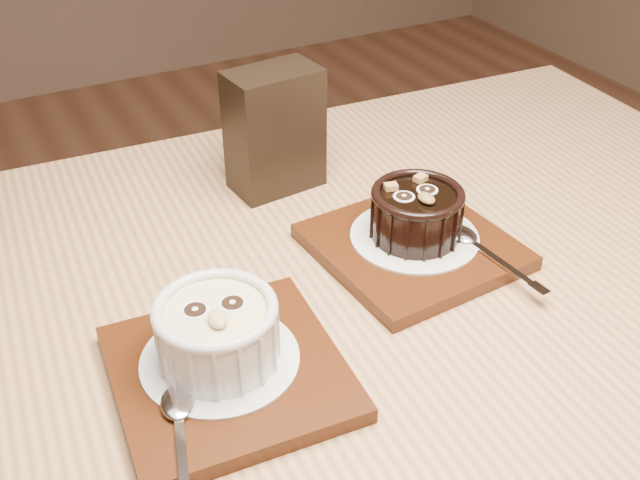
# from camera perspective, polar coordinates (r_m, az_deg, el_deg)

# --- Properties ---
(table) EXTENTS (1.25, 0.87, 0.75)m
(table) POSITION_cam_1_polar(r_m,az_deg,el_deg) (0.74, -1.31, -11.51)
(table) COLOR #986742
(table) RESTS_ON ground
(tray_left) EXTENTS (0.19, 0.19, 0.01)m
(tray_left) POSITION_cam_1_polar(r_m,az_deg,el_deg) (0.62, -6.99, -10.01)
(tray_left) COLOR #411D0A
(tray_left) RESTS_ON table
(doily_left) EXTENTS (0.13, 0.13, 0.00)m
(doily_left) POSITION_cam_1_polar(r_m,az_deg,el_deg) (0.62, -7.63, -8.97)
(doily_left) COLOR silver
(doily_left) RESTS_ON tray_left
(ramekin_white) EXTENTS (0.10, 0.10, 0.06)m
(ramekin_white) POSITION_cam_1_polar(r_m,az_deg,el_deg) (0.60, -7.86, -6.79)
(ramekin_white) COLOR silver
(ramekin_white) RESTS_ON doily_left
(spoon_left) EXTENTS (0.06, 0.14, 0.01)m
(spoon_left) POSITION_cam_1_polar(r_m,az_deg,el_deg) (0.56, -10.60, -14.59)
(spoon_left) COLOR white
(spoon_left) RESTS_ON tray_left
(tray_right) EXTENTS (0.19, 0.19, 0.01)m
(tray_right) POSITION_cam_1_polar(r_m,az_deg,el_deg) (0.76, 7.05, -0.51)
(tray_right) COLOR #411D0A
(tray_right) RESTS_ON table
(doily_right) EXTENTS (0.13, 0.13, 0.00)m
(doily_right) POSITION_cam_1_polar(r_m,az_deg,el_deg) (0.76, 7.21, 0.31)
(doily_right) COLOR silver
(doily_right) RESTS_ON tray_right
(ramekin_dark) EXTENTS (0.09, 0.09, 0.06)m
(ramekin_dark) POSITION_cam_1_polar(r_m,az_deg,el_deg) (0.74, 7.37, 2.19)
(ramekin_dark) COLOR black
(ramekin_dark) RESTS_ON doily_right
(spoon_right) EXTENTS (0.04, 0.14, 0.01)m
(spoon_right) POSITION_cam_1_polar(r_m,az_deg,el_deg) (0.75, 12.52, -0.77)
(spoon_right) COLOR white
(spoon_right) RESTS_ON tray_right
(condiment_stand) EXTENTS (0.11, 0.07, 0.14)m
(condiment_stand) POSITION_cam_1_polar(r_m,az_deg,el_deg) (0.84, -3.48, 8.34)
(condiment_stand) COLOR black
(condiment_stand) RESTS_ON table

